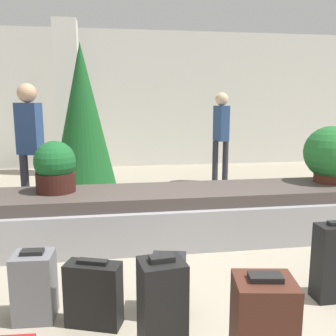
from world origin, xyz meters
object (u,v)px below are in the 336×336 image
object	(u,v)px
pillar	(68,100)
suitcase_7	(169,286)
suitcase_0	(162,324)
potted_plant_0	(331,154)
decorated_tree	(83,116)
suitcase_2	(94,294)
potted_plant_1	(55,168)
traveler_1	(221,130)
suitcase_1	(35,286)
traveler_0	(30,137)

from	to	relation	value
pillar	suitcase_7	xyz separation A→B (m)	(1.24, -5.63, -1.38)
suitcase_0	suitcase_7	bearing A→B (deg)	70.19
potted_plant_0	decorated_tree	size ratio (longest dim) A/B	0.28
suitcase_2	potted_plant_0	xyz separation A→B (m)	(2.82, 1.68, 0.70)
suitcase_2	decorated_tree	distance (m)	3.92
potted_plant_1	traveler_1	distance (m)	3.77
potted_plant_0	suitcase_7	bearing A→B (deg)	-144.37
potted_plant_1	traveler_1	bearing A→B (deg)	44.46
suitcase_0	decorated_tree	world-z (taller)	decorated_tree
pillar	potted_plant_0	xyz separation A→B (m)	(3.51, -4.01, -0.67)
suitcase_0	potted_plant_0	distance (m)	3.40
suitcase_2	potted_plant_1	world-z (taller)	potted_plant_1
suitcase_1	potted_plant_0	size ratio (longest dim) A/B	0.76
pillar	suitcase_0	size ratio (longest dim) A/B	4.16
suitcase_0	traveler_0	size ratio (longest dim) A/B	0.43
potted_plant_1	traveler_0	xyz separation A→B (m)	(-0.46, 1.04, 0.24)
pillar	suitcase_7	size ratio (longest dim) A/B	6.76
suitcase_7	decorated_tree	distance (m)	3.95
pillar	traveler_1	size ratio (longest dim) A/B	1.85
suitcase_1	traveler_1	bearing A→B (deg)	60.92
suitcase_1	potted_plant_1	world-z (taller)	potted_plant_1
traveler_0	suitcase_2	bearing A→B (deg)	-47.92
potted_plant_0	traveler_1	bearing A→B (deg)	102.63
suitcase_2	suitcase_7	world-z (taller)	suitcase_2
suitcase_0	traveler_0	xyz separation A→B (m)	(-1.32, 3.37, 0.72)
potted_plant_1	suitcase_0	bearing A→B (deg)	-69.79
suitcase_0	potted_plant_1	xyz separation A→B (m)	(-0.86, 2.34, 0.48)
potted_plant_0	decorated_tree	distance (m)	3.75
decorated_tree	suitcase_0	bearing A→B (deg)	-81.16
suitcase_1	decorated_tree	size ratio (longest dim) A/B	0.21
suitcase_1	suitcase_7	world-z (taller)	suitcase_1
potted_plant_1	traveler_0	distance (m)	1.16
suitcase_0	suitcase_2	world-z (taller)	suitcase_0
pillar	suitcase_1	world-z (taller)	pillar
suitcase_0	suitcase_1	xyz separation A→B (m)	(-0.83, 0.78, -0.12)
suitcase_2	potted_plant_0	size ratio (longest dim) A/B	0.71
suitcase_0	traveler_1	distance (m)	5.34
suitcase_0	suitcase_2	bearing A→B (deg)	114.39
suitcase_2	potted_plant_1	size ratio (longest dim) A/B	0.87
suitcase_2	traveler_0	world-z (taller)	traveler_0
suitcase_2	traveler_0	bearing A→B (deg)	127.70
pillar	decorated_tree	xyz separation A→B (m)	(0.41, -1.94, -0.26)
traveler_0	traveler_1	size ratio (longest dim) A/B	1.04
suitcase_7	suitcase_2	bearing A→B (deg)	-162.01
suitcase_1	potted_plant_1	xyz separation A→B (m)	(-0.03, 1.55, 0.60)
suitcase_7	traveler_1	size ratio (longest dim) A/B	0.27
suitcase_2	traveler_1	bearing A→B (deg)	82.01
suitcase_0	potted_plant_1	size ratio (longest dim) A/B	1.36
potted_plant_0	potted_plant_1	distance (m)	3.28
suitcase_2	potted_plant_0	bearing A→B (deg)	50.05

